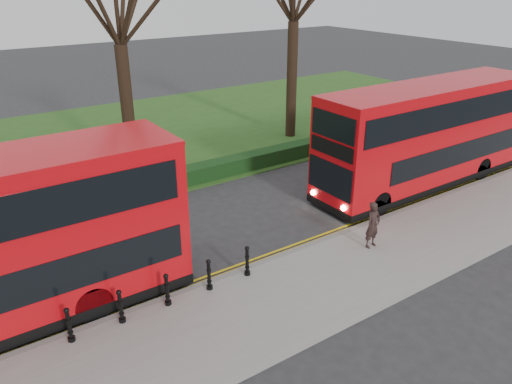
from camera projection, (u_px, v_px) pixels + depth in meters
ground at (191, 272)px, 16.55m from camera, size 120.00×120.00×0.00m
pavement at (240, 318)px, 14.26m from camera, size 60.00×4.00×0.15m
kerb at (206, 285)px, 15.77m from camera, size 60.00×0.25×0.16m
grass_verge at (66, 150)px, 27.85m from camera, size 60.00×18.00×0.06m
hedge at (117, 193)px, 21.52m from camera, size 60.00×0.90×0.80m
yellow_line_outer at (201, 282)px, 16.02m from camera, size 60.00×0.10×0.01m
yellow_line_inner at (198, 279)px, 16.17m from camera, size 60.00×0.10×0.01m
bollard_row at (167, 290)px, 14.51m from camera, size 5.75×0.15×1.00m
bus_rear at (428, 136)px, 22.52m from camera, size 11.76×2.70×4.68m
pedestrian at (373, 225)px, 17.49m from camera, size 0.66×0.47×1.72m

